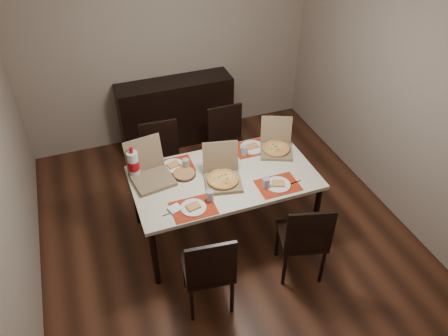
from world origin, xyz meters
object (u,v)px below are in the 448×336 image
Objects in this scene: chair_far_left at (163,159)px; dip_bowl at (232,159)px; chair_far_right at (228,142)px; pizza_box_center at (222,177)px; soda_bottle at (133,164)px; dining_table at (224,181)px; chair_near_left at (209,269)px; sideboard at (176,112)px; chair_near_right at (304,238)px.

chair_far_left is 0.88m from dip_bowl.
chair_far_right is 2.07× the size of pizza_box_center.
soda_bottle reaches higher than chair_far_left.
pizza_box_center is 0.36m from dip_bowl.
pizza_box_center reaches higher than chair_far_right.
chair_far_left and chair_far_right have the same top height.
pizza_box_center is 1.33× the size of soda_bottle.
pizza_box_center is 0.87m from soda_bottle.
dining_table is at bearing -113.30° from chair_far_right.
dip_bowl is at bearing 60.14° from chair_near_left.
pizza_box_center is (-0.04, -0.07, 0.12)m from dining_table.
soda_bottle is (-0.82, 0.31, 0.21)m from dining_table.
sideboard is at bearing 80.52° from chair_near_left.
pizza_box_center reaches higher than chair_near_right.
chair_far_left reaches higher than dip_bowl.
chair_far_left is 2.07× the size of pizza_box_center.
chair_near_left is at bearing -177.55° from chair_near_right.
chair_far_left is 2.76× the size of soda_bottle.
sideboard is 1.61× the size of chair_far_left.
dining_table is 4.01× the size of pizza_box_center.
soda_bottle reaches higher than sideboard.
sideboard is 1.13m from chair_far_left.
chair_near_right is (0.49, -2.66, 0.06)m from sideboard.
chair_near_right is 0.96m from pizza_box_center.
chair_near_right is at bearing -73.15° from dip_bowl.
chair_near_right is at bearing -79.65° from sideboard.
dip_bowl is 1.00m from soda_bottle.
soda_bottle is (-1.30, 1.12, 0.38)m from chair_near_right.
sideboard is 12.84× the size of dip_bowl.
chair_near_right is 1.87m from chair_far_left.
soda_bottle is (-0.38, -0.50, 0.38)m from chair_far_left.
chair_far_left is at bearing 136.34° from dip_bowl.
dining_table is 0.98m from chair_near_left.
dip_bowl is at bearing -43.66° from chair_far_left.
chair_near_left is at bearing -72.46° from soda_bottle.
sideboard is 1.61× the size of chair_far_right.
chair_near_left is 2.07× the size of pizza_box_center.
chair_far_right is 1.37m from soda_bottle.
pizza_box_center is (0.40, -0.87, 0.29)m from chair_far_left.
pizza_box_center is (-0.41, -0.93, 0.29)m from chair_far_right.
chair_far_right is 0.72m from dip_bowl.
pizza_box_center reaches higher than dining_table.
chair_near_right reaches higher than sideboard.
chair_near_right is 7.96× the size of dip_bowl.
soda_bottle is at bearing 175.15° from dip_bowl.
chair_far_left is (-0.44, -1.04, 0.06)m from sideboard.
chair_far_left is 0.73m from soda_bottle.
dining_table is at bearing 58.82° from pizza_box_center.
chair_near_right and chair_far_left have the same top height.
dip_bowl is at bearing -84.00° from sideboard.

